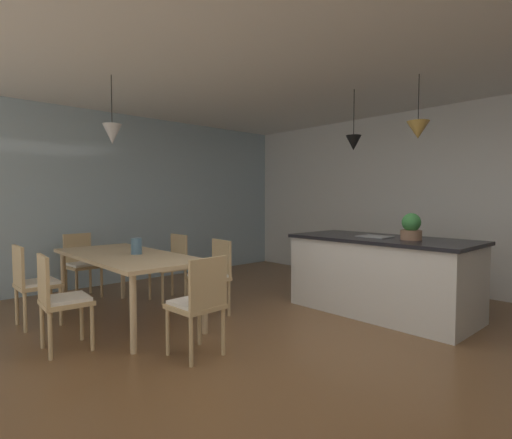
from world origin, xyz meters
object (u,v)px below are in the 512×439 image
at_px(dining_table, 126,260).
at_px(chair_window_end, 82,263).
at_px(chair_near_right, 60,298).
at_px(kitchen_island, 381,274).
at_px(chair_kitchen_end, 199,302).
at_px(chair_far_left, 171,264).
at_px(vase_on_dining_table, 136,246).
at_px(chair_near_left, 33,282).
at_px(potted_plant_on_island, 411,227).
at_px(chair_far_right, 212,274).

bearing_deg(dining_table, chair_window_end, -179.81).
bearing_deg(chair_near_right, kitchen_island, 67.44).
xyz_separation_m(chair_kitchen_end, kitchen_island, (0.37, 2.34, -0.01)).
relative_size(chair_far_left, vase_on_dining_table, 4.83).
relative_size(chair_window_end, chair_near_right, 1.00).
bearing_deg(chair_far_left, dining_table, -60.62).
xyz_separation_m(dining_table, kitchen_island, (1.78, 2.34, -0.22)).
distance_m(chair_near_right, kitchen_island, 3.43).
xyz_separation_m(chair_near_left, potted_plant_on_island, (2.60, 3.17, 0.57)).
relative_size(chair_far_left, chair_near_right, 1.00).
bearing_deg(chair_near_left, chair_far_left, 90.02).
height_order(chair_window_end, chair_near_left, same).
bearing_deg(chair_near_left, chair_window_end, 138.77).
relative_size(dining_table, potted_plant_on_island, 6.99).
xyz_separation_m(potted_plant_on_island, vase_on_dining_table, (-2.06, -2.26, -0.21)).
relative_size(chair_kitchen_end, vase_on_dining_table, 4.83).
height_order(chair_far_left, chair_far_right, same).
height_order(dining_table, chair_far_left, chair_far_left).
height_order(chair_near_right, vase_on_dining_table, vase_on_dining_table).
relative_size(dining_table, vase_on_dining_table, 11.53).
bearing_deg(potted_plant_on_island, chair_near_left, -129.39).
relative_size(dining_table, chair_kitchen_end, 2.39).
distance_m(dining_table, vase_on_dining_table, 0.19).
height_order(kitchen_island, potted_plant_on_island, potted_plant_on_island).
bearing_deg(chair_window_end, potted_plant_on_island, 33.48).
height_order(dining_table, kitchen_island, kitchen_island).
xyz_separation_m(dining_table, vase_on_dining_table, (0.08, 0.08, 0.15)).
relative_size(chair_far_right, chair_near_right, 1.00).
bearing_deg(chair_far_left, chair_far_right, -0.01).
bearing_deg(chair_near_left, chair_kitchen_end, 23.93).
relative_size(chair_kitchen_end, potted_plant_on_island, 2.93).
xyz_separation_m(chair_far_right, kitchen_island, (1.31, 1.51, -0.01)).
bearing_deg(potted_plant_on_island, chair_near_right, -117.82).
bearing_deg(dining_table, potted_plant_on_island, 47.60).
bearing_deg(chair_far_right, chair_near_left, -119.48).
bearing_deg(chair_far_right, vase_on_dining_table, -117.74).
xyz_separation_m(chair_window_end, chair_near_right, (1.87, -0.82, 0.00)).
xyz_separation_m(dining_table, potted_plant_on_island, (2.14, 2.34, 0.36)).
xyz_separation_m(chair_kitchen_end, chair_near_right, (-0.94, -0.83, 0.00)).
height_order(chair_kitchen_end, chair_near_right, same).
xyz_separation_m(dining_table, chair_far_right, (0.47, 0.83, -0.20)).
relative_size(chair_near_left, vase_on_dining_table, 4.83).
bearing_deg(dining_table, vase_on_dining_table, 46.57).
height_order(chair_near_right, potted_plant_on_island, potted_plant_on_island).
bearing_deg(chair_kitchen_end, kitchen_island, 80.97).
distance_m(chair_far_right, chair_near_left, 1.91).
bearing_deg(chair_window_end, chair_near_right, -23.79).
relative_size(chair_near_right, potted_plant_on_island, 2.93).
distance_m(chair_far_left, kitchen_island, 2.71).
height_order(chair_near_left, kitchen_island, kitchen_island).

